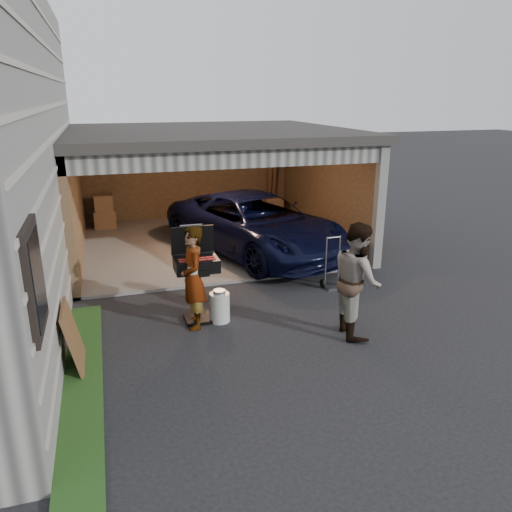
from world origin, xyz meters
The scene contains 10 objects.
ground centered at (0.00, 0.00, 0.00)m, with size 80.00×80.00×0.00m, color black.
groundcover_strip centered at (-2.25, -1.00, 0.03)m, with size 0.50×8.00×0.06m, color #193814.
garage centered at (0.76, 6.79, 1.87)m, with size 6.80×6.30×2.90m.
minivan centered at (1.61, 5.20, 0.70)m, with size 2.34×5.07×1.41m, color black.
woman centered at (-0.50, 1.80, 0.86)m, with size 0.63×0.41×1.72m, color #9AA9C2.
man centered at (1.94, 0.80, 0.92)m, with size 0.90×0.70×1.84m, color #402319.
bbq_grill centered at (-0.40, 2.04, 0.95)m, with size 0.72×0.63×1.60m.
propane_tank centered at (-0.05, 1.86, 0.26)m, with size 0.34×0.34×0.51m, color silver.
plywood_panel centered at (-2.34, 0.95, 0.47)m, with size 0.04×0.86×0.96m, color #4F371B.
hand_truck centered at (2.46, 2.72, 0.20)m, with size 0.44×0.33×1.05m.
Camera 1 is at (-1.74, -5.75, 3.71)m, focal length 35.00 mm.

